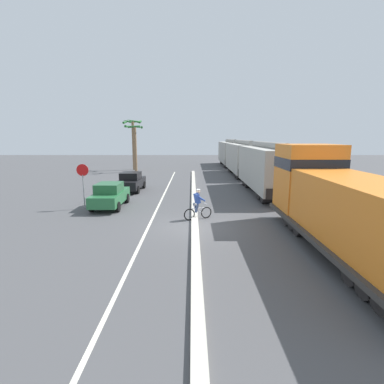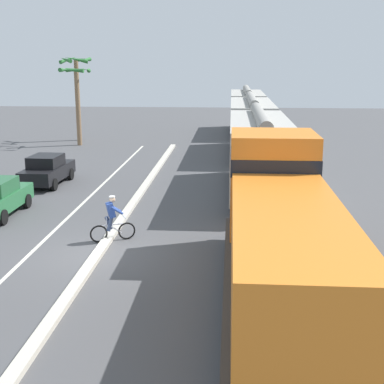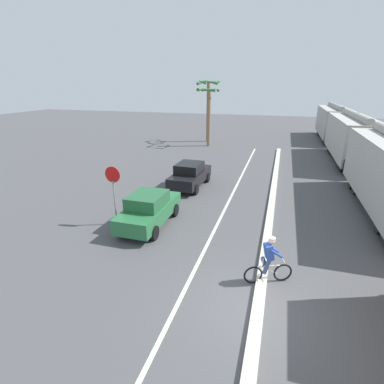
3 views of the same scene
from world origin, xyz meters
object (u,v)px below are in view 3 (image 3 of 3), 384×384
at_px(hopper_car_trailing, 333,122).
at_px(parked_car_green, 149,209).
at_px(cyclist, 269,261).
at_px(palm_tree_far, 209,105).
at_px(stop_sign, 113,185).
at_px(hopper_car_middle, 352,138).
at_px(palm_tree_near, 208,97).
at_px(parked_car_black, 190,175).

distance_m(hopper_car_trailing, parked_car_green, 30.34).
bearing_deg(cyclist, palm_tree_far, 108.61).
xyz_separation_m(hopper_car_trailing, stop_sign, (-12.99, -28.47, -0.05)).
height_order(parked_car_green, stop_sign, stop_sign).
height_order(hopper_car_middle, stop_sign, hopper_car_middle).
distance_m(hopper_car_middle, stop_sign, 21.29).
height_order(hopper_car_middle, palm_tree_far, palm_tree_far).
xyz_separation_m(hopper_car_middle, palm_tree_far, (-13.39, 3.33, 2.26)).
bearing_deg(parked_car_green, hopper_car_trailing, 67.83).
relative_size(stop_sign, palm_tree_near, 0.41).
bearing_deg(parked_car_green, cyclist, -27.26).
bearing_deg(parked_car_black, palm_tree_near, 99.88).
bearing_deg(parked_car_black, hopper_car_trailing, 63.04).
xyz_separation_m(hopper_car_middle, cyclist, (-5.74, -19.41, -1.26)).
relative_size(hopper_car_trailing, palm_tree_near, 1.52).
bearing_deg(palm_tree_near, palm_tree_far, -74.88).
distance_m(hopper_car_trailing, stop_sign, 31.29).
bearing_deg(parked_car_black, cyclist, -58.35).
distance_m(parked_car_black, palm_tree_near, 17.17).
distance_m(parked_car_green, parked_car_black, 5.98).
height_order(parked_car_black, cyclist, cyclist).
bearing_deg(palm_tree_far, hopper_car_middle, -13.95).
height_order(hopper_car_middle, cyclist, hopper_car_middle).
distance_m(cyclist, palm_tree_near, 26.99).
xyz_separation_m(hopper_car_trailing, parked_car_black, (-11.24, -22.09, -1.26)).
distance_m(parked_car_green, stop_sign, 2.01).
height_order(stop_sign, palm_tree_near, palm_tree_near).
relative_size(parked_car_green, cyclist, 2.46).
bearing_deg(hopper_car_trailing, palm_tree_near, -158.04).
bearing_deg(parked_car_black, parked_car_green, -91.93).
distance_m(hopper_car_trailing, palm_tree_far, 15.91).
xyz_separation_m(cyclist, palm_tree_near, (-8.35, 25.32, 4.19)).
distance_m(parked_car_black, stop_sign, 6.72).
bearing_deg(parked_car_black, hopper_car_middle, 43.04).
height_order(cyclist, stop_sign, stop_sign).
bearing_deg(hopper_car_middle, cyclist, -106.48).
height_order(parked_car_green, palm_tree_near, palm_tree_near).
height_order(palm_tree_near, palm_tree_far, palm_tree_near).
bearing_deg(hopper_car_middle, hopper_car_trailing, 90.00).
bearing_deg(hopper_car_trailing, hopper_car_middle, -90.00).
distance_m(hopper_car_middle, cyclist, 20.28).
bearing_deg(cyclist, hopper_car_middle, 73.52).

